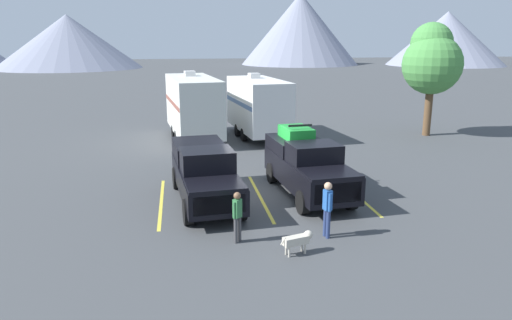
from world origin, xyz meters
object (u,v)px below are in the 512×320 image
at_px(person_a, 237,214).
at_px(dog, 299,240).
at_px(camper_trailer_a, 193,105).
at_px(camper_trailer_b, 258,105).
at_px(pickup_truck_a, 205,172).
at_px(pickup_truck_b, 307,164).
at_px(person_b, 327,206).

distance_m(person_a, dog, 1.96).
distance_m(camper_trailer_a, person_a, 14.98).
bearing_deg(camper_trailer_b, person_a, -101.79).
bearing_deg(person_a, camper_trailer_b, 78.21).
bearing_deg(person_a, dog, -32.96).
relative_size(camper_trailer_a, dog, 8.34).
distance_m(pickup_truck_a, person_a, 3.93).
xyz_separation_m(pickup_truck_b, person_a, (-3.19, -4.13, -0.28)).
bearing_deg(pickup_truck_a, person_b, -48.78).
relative_size(pickup_truck_a, dog, 6.05).
distance_m(camper_trailer_a, person_b, 15.39).
xyz_separation_m(pickup_truck_a, camper_trailer_b, (3.83, 10.98, 0.88)).
height_order(camper_trailer_b, person_b, camper_trailer_b).
bearing_deg(pickup_truck_b, camper_trailer_b, 90.47).
bearing_deg(person_b, pickup_truck_b, 83.39).
distance_m(pickup_truck_a, camper_trailer_b, 11.66).
bearing_deg(pickup_truck_a, camper_trailer_b, 70.78).
xyz_separation_m(camper_trailer_b, person_a, (-3.10, -14.84, -1.10)).
relative_size(pickup_truck_b, dog, 5.79).
height_order(pickup_truck_b, person_a, pickup_truck_b).
distance_m(pickup_truck_b, dog, 5.46).
height_order(camper_trailer_a, person_b, camper_trailer_a).
relative_size(camper_trailer_a, camper_trailer_b, 1.10).
distance_m(pickup_truck_b, person_a, 5.23).
bearing_deg(person_a, person_b, -1.20).
xyz_separation_m(pickup_truck_a, dog, (2.32, -4.89, -0.69)).
bearing_deg(camper_trailer_a, pickup_truck_b, -70.06).
height_order(person_b, dog, person_b).
relative_size(person_a, person_b, 0.89).
relative_size(pickup_truck_a, person_b, 3.43).
bearing_deg(pickup_truck_b, pickup_truck_a, -176.00).
height_order(camper_trailer_b, person_a, camper_trailer_b).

